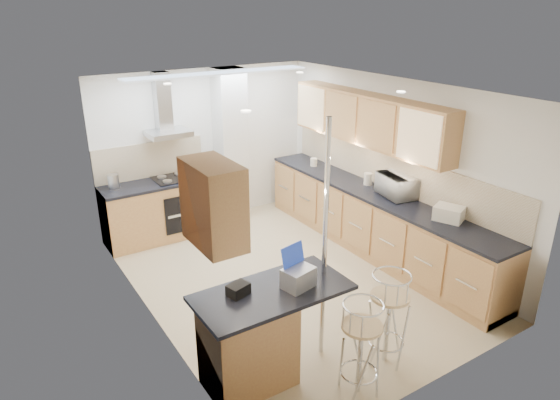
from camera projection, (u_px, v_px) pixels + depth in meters
ground at (287, 278)px, 6.66m from camera, size 4.80×4.80×0.00m
room_shell at (292, 157)px, 6.55m from camera, size 3.64×4.84×2.51m
right_counter at (373, 222)px, 7.25m from camera, size 0.63×4.40×0.92m
back_counter at (160, 210)px, 7.66m from camera, size 1.70×0.63×0.92m
peninsula at (273, 332)px, 4.79m from camera, size 1.47×0.72×0.94m
microwave at (397, 186)px, 6.88m from camera, size 0.48×0.62×0.31m
laptop at (298, 278)px, 4.64m from camera, size 0.32×0.27×0.20m
bag at (238, 289)px, 4.54m from camera, size 0.23×0.19×0.11m
bar_stool_near at (360, 349)px, 4.55m from camera, size 0.47×0.47×0.97m
bar_stool_end at (388, 318)px, 4.96m from camera, size 0.55×0.55×1.01m
jar_a at (368, 179)px, 7.34m from camera, size 0.14×0.14×0.18m
jar_b at (314, 162)px, 8.20m from camera, size 0.13×0.13×0.13m
jar_c at (394, 193)px, 6.79m from camera, size 0.17×0.17×0.18m
jar_d at (450, 217)px, 6.09m from camera, size 0.12×0.12×0.14m
bread_bin at (449, 213)px, 6.14m from camera, size 0.37×0.41×0.18m
kettle at (113, 181)px, 7.20m from camera, size 0.16×0.16×0.21m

